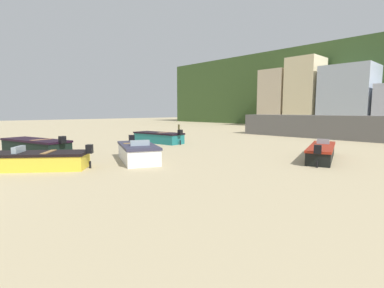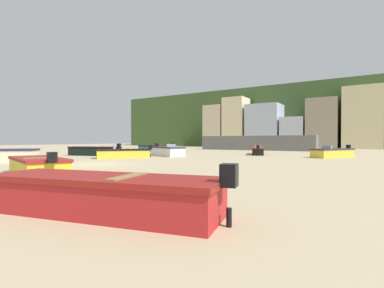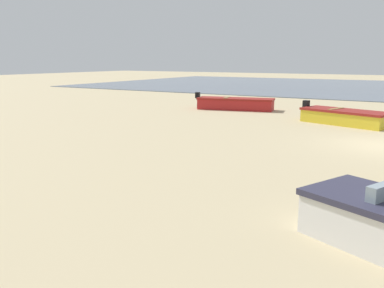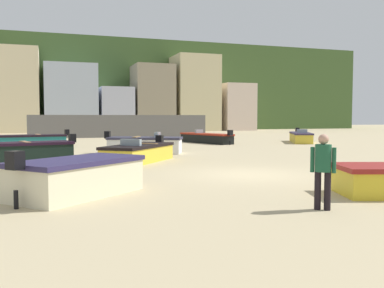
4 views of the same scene
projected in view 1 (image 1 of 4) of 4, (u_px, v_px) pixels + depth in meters
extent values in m
cube|color=#615E5C|center=(328.00, 127.00, 27.45)|extent=(17.49, 2.40, 2.20)
cube|color=beige|center=(278.00, 99.00, 49.58)|extent=(4.45, 5.90, 9.50)
cube|color=beige|center=(305.00, 93.00, 45.65)|extent=(4.73, 5.14, 10.91)
cube|color=#AAB5C6|center=(348.00, 98.00, 41.54)|extent=(6.78, 6.07, 9.06)
cube|color=white|center=(138.00, 154.00, 15.08)|extent=(4.20, 3.01, 0.77)
cube|color=#302F45|center=(138.00, 145.00, 15.03)|extent=(4.32, 3.12, 0.12)
cube|color=black|center=(132.00, 138.00, 16.99)|extent=(0.38, 0.40, 0.40)
cylinder|color=black|center=(132.00, 152.00, 17.08)|extent=(0.13, 0.13, 0.38)
cube|color=#8C9EA8|center=(140.00, 143.00, 14.37)|extent=(0.56, 0.96, 0.28)
cube|color=olive|center=(136.00, 143.00, 15.47)|extent=(0.76, 1.34, 0.08)
cube|color=black|center=(321.00, 153.00, 15.66)|extent=(2.67, 5.21, 0.63)
cube|color=maroon|center=(322.00, 147.00, 15.62)|extent=(2.78, 5.33, 0.12)
cube|color=black|center=(318.00, 149.00, 13.20)|extent=(0.39, 0.37, 0.40)
cylinder|color=black|center=(317.00, 164.00, 13.28)|extent=(0.13, 0.13, 0.31)
cube|color=#8C9EA8|center=(323.00, 141.00, 16.38)|extent=(0.70, 0.40, 0.28)
cube|color=gold|center=(37.00, 162.00, 12.93)|extent=(3.83, 4.32, 0.65)
cube|color=black|center=(36.00, 154.00, 12.88)|extent=(3.95, 4.45, 0.12)
cube|color=black|center=(89.00, 149.00, 13.10)|extent=(0.42, 0.42, 0.40)
cylinder|color=black|center=(90.00, 165.00, 13.18)|extent=(0.14, 0.14, 0.33)
cube|color=#8C9EA8|center=(19.00, 149.00, 12.78)|extent=(0.85, 0.72, 0.28)
cube|color=olive|center=(49.00, 152.00, 12.93)|extent=(1.17, 0.99, 0.08)
cube|color=#1C6C6E|center=(158.00, 138.00, 23.69)|extent=(4.56, 2.08, 0.74)
cube|color=black|center=(158.00, 133.00, 23.65)|extent=(4.67, 2.18, 0.12)
cube|color=black|center=(180.00, 132.00, 22.16)|extent=(0.32, 0.36, 0.40)
cylinder|color=black|center=(180.00, 142.00, 22.25)|extent=(0.11, 0.11, 0.37)
cube|color=#946B50|center=(163.00, 133.00, 23.30)|extent=(0.42, 1.28, 0.08)
cube|color=black|center=(36.00, 147.00, 17.74)|extent=(5.34, 2.76, 0.76)
cube|color=black|center=(35.00, 140.00, 17.69)|extent=(5.46, 2.86, 0.12)
cube|color=black|center=(62.00, 140.00, 16.24)|extent=(0.35, 0.38, 0.40)
cylinder|color=black|center=(63.00, 154.00, 16.33)|extent=(0.12, 0.12, 0.38)
cube|color=#9C6C4B|center=(41.00, 140.00, 17.35)|extent=(0.56, 1.30, 0.08)
cylinder|color=#413C20|center=(179.00, 130.00, 30.71)|extent=(0.20, 0.20, 1.18)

